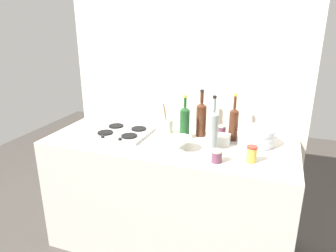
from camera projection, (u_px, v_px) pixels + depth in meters
name	position (u px, v px, depth m)	size (l,w,h in m)	color
ground_plane	(168.00, 244.00, 2.54)	(6.00, 6.00, 0.00)	#47423D
counter_block	(168.00, 196.00, 2.39)	(1.80, 0.70, 0.90)	beige
backsplash_panel	(184.00, 88.00, 2.48)	(1.90, 0.06, 2.44)	beige
stovetop_hob	(122.00, 132.00, 2.38)	(0.40, 0.37, 0.04)	#B2B2B7
plate_stack	(256.00, 137.00, 2.17)	(0.25, 0.26, 0.12)	white
wine_bottle_leftmost	(185.00, 122.00, 2.26)	(0.07, 0.07, 0.33)	#19471E
wine_bottle_mid_left	(213.00, 130.00, 2.05)	(0.07, 0.07, 0.38)	gray
wine_bottle_mid_right	(201.00, 118.00, 2.32)	(0.07, 0.07, 0.36)	#472314
wine_bottle_rightmost	(233.00, 123.00, 2.23)	(0.06, 0.06, 0.35)	#472314
mixing_bowl	(179.00, 143.00, 2.09)	(0.17, 0.17, 0.09)	white
butter_dish	(218.00, 139.00, 2.20)	(0.16, 0.10, 0.07)	white
utensil_crock	(167.00, 127.00, 2.36)	(0.09, 0.09, 0.27)	silver
condiment_jar_front	(252.00, 154.00, 1.91)	(0.07, 0.07, 0.10)	gold
condiment_jar_rear	(217.00, 156.00, 1.91)	(0.07, 0.07, 0.08)	#66384C
condiment_jar_spare	(222.00, 131.00, 2.33)	(0.06, 0.06, 0.09)	#66384C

